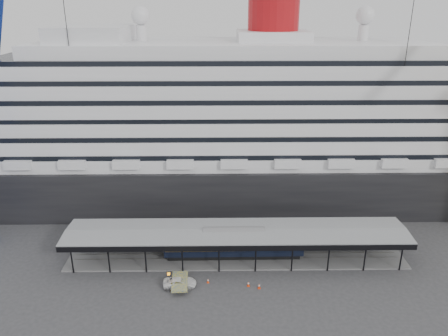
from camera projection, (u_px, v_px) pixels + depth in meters
The scene contains 8 objects.
ground at pixel (237, 275), 68.72m from camera, with size 200.00×200.00×0.00m, color #353537.
cruise_ship at pixel (232, 112), 92.05m from camera, with size 130.00×30.00×43.90m.
platform_canopy at pixel (236, 245), 72.55m from camera, with size 56.00×9.18×5.30m.
port_truck at pixel (180, 283), 65.64m from camera, with size 2.28×4.95×1.38m, color white.
pullman_carriage at pixel (234, 243), 72.41m from camera, with size 22.98×3.22×22.55m.
traffic_cone_left at pixel (208, 281), 66.62m from camera, with size 0.45×0.45×0.73m.
traffic_cone_mid at pixel (248, 284), 65.81m from camera, with size 0.46×0.46×0.82m.
traffic_cone_right at pixel (259, 286), 65.28m from camera, with size 0.44×0.44×0.85m.
Camera 1 is at (-2.88, -58.14, 40.26)m, focal length 35.00 mm.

